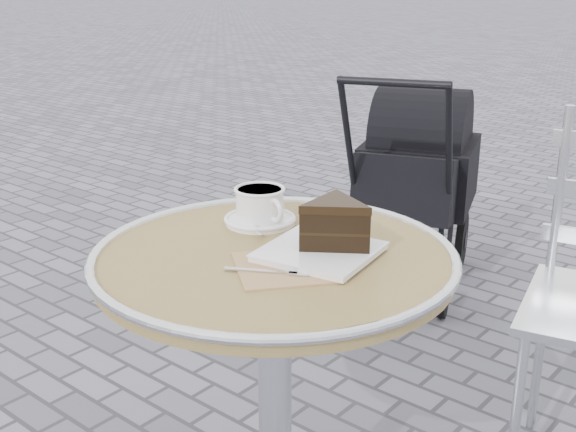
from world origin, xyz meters
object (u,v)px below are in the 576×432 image
Objects in this scene: cappuccino_set at (260,208)px; baby_stroller at (415,185)px; cafe_table at (275,329)px; cake_plate_set at (331,230)px.

cappuccino_set is 0.17× the size of baby_stroller.
cafe_table is 4.52× the size of cappuccino_set.
cappuccino_set reaches higher than cafe_table.
cappuccino_set is 0.50× the size of cake_plate_set.
baby_stroller is (-0.43, 1.43, -0.35)m from cappuccino_set.
cafe_table is 1.66m from baby_stroller.
cafe_table is 0.24m from cake_plate_set.
cappuccino_set is at bearing 158.11° from cake_plate_set.
baby_stroller is (-0.57, 1.55, -0.15)m from cafe_table.
cake_plate_set is at bearing 36.65° from cafe_table.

